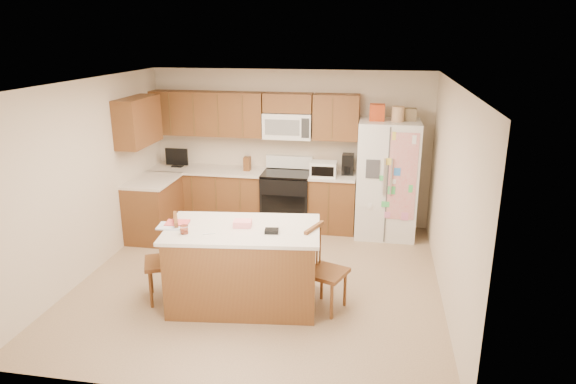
% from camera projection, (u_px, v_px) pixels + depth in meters
% --- Properties ---
extents(ground, '(4.50, 4.50, 0.00)m').
position_uv_depth(ground, '(261.00, 280.00, 6.61)').
color(ground, '#856550').
rests_on(ground, ground).
extents(room_shell, '(4.60, 4.60, 2.52)m').
position_uv_depth(room_shell, '(259.00, 172.00, 6.18)').
color(room_shell, beige).
rests_on(room_shell, ground).
extents(cabinetry, '(3.36, 1.56, 2.15)m').
position_uv_depth(cabinetry, '(225.00, 172.00, 8.19)').
color(cabinetry, brown).
rests_on(cabinetry, ground).
extents(stove, '(0.76, 0.65, 1.13)m').
position_uv_depth(stove, '(287.00, 199.00, 8.29)').
color(stove, black).
rests_on(stove, ground).
extents(refrigerator, '(0.90, 0.79, 2.04)m').
position_uv_depth(refrigerator, '(387.00, 178.00, 7.84)').
color(refrigerator, white).
rests_on(refrigerator, ground).
extents(island, '(1.88, 1.20, 1.04)m').
position_uv_depth(island, '(244.00, 265.00, 5.92)').
color(island, brown).
rests_on(island, ground).
extents(windsor_chair_left, '(0.56, 0.57, 1.02)m').
position_uv_depth(windsor_chair_left, '(165.00, 261.00, 6.02)').
color(windsor_chair_left, brown).
rests_on(windsor_chair_left, ground).
extents(windsor_chair_back, '(0.40, 0.38, 0.89)m').
position_uv_depth(windsor_chair_back, '(252.00, 250.00, 6.49)').
color(windsor_chair_back, brown).
rests_on(windsor_chair_back, ground).
extents(windsor_chair_right, '(0.53, 0.54, 0.99)m').
position_uv_depth(windsor_chair_right, '(325.00, 271.00, 5.80)').
color(windsor_chair_right, brown).
rests_on(windsor_chair_right, ground).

